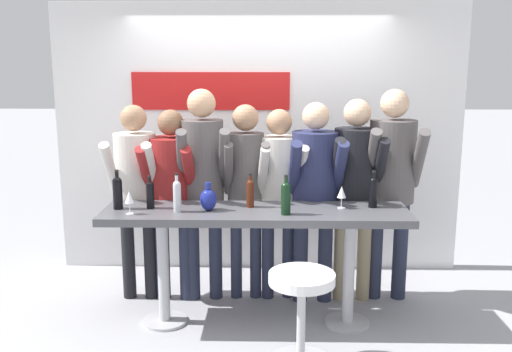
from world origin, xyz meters
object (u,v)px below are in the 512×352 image
Objects in this scene: person_far_right at (355,178)px; wine_glass_1 at (342,193)px; person_center at (246,179)px; wine_bottle_1 at (177,195)px; bar_stool at (301,304)px; wine_bottle_3 at (250,192)px; tasting_table at (256,228)px; person_center_left at (203,171)px; wine_bottle_4 at (118,191)px; person_far_left at (136,181)px; wine_bottle_5 at (286,196)px; person_center_right at (279,183)px; person_rightmost at (392,172)px; wine_glass_0 at (129,198)px; decorative_vase at (208,199)px; wine_bottle_2 at (373,191)px; person_left at (172,185)px; wine_bottle_0 at (150,193)px; person_right at (315,181)px.

person_far_right reaches higher than wine_glass_1.
person_center reaches higher than wine_bottle_1.
wine_bottle_3 reaches higher than bar_stool.
tasting_table is 0.75m from person_center_left.
wine_bottle_3 is 0.88× the size of wine_bottle_4.
person_far_left is 5.67× the size of wine_bottle_5.
person_center_right is at bearing 93.56° from wine_bottle_5.
person_center is 0.93× the size of person_rightmost.
person_far_left is 0.63m from wine_glass_0.
person_far_left is at bearing 140.60° from bar_stool.
person_far_right is at bearing 22.94° from decorative_vase.
wine_bottle_4 reaches higher than wine_glass_0.
person_far_right reaches higher than wine_bottle_1.
wine_bottle_2 is at bearing -26.48° from person_center.
bar_stool is 1.67m from wine_bottle_4.
person_left is 0.92m from person_center_right.
person_center_right is at bearing 44.25° from decorative_vase.
wine_bottle_5 is at bearing -5.91° from wine_bottle_4.
decorative_vase is at bearing -51.25° from person_left.
person_left is 6.41× the size of wine_bottle_0.
wine_bottle_2 is (1.65, -0.37, 0.05)m from person_left.
person_center is 0.99× the size of person_right.
person_right reaches higher than person_center.
person_rightmost is at bearing 20.06° from wine_bottle_3.
wine_bottle_0 is at bearing -137.27° from person_center_left.
person_rightmost is 10.43× the size of wine_glass_1.
person_center_right reaches higher than wine_bottle_1.
tasting_table is 7.66× the size of wine_bottle_4.
wine_bottle_0 is (-0.73, -0.48, -0.02)m from person_center.
decorative_vase is at bearing 10.89° from wine_bottle_1.
person_center_right is at bearing 2.09° from person_far_left.
person_right is at bearing 1.25° from person_left.
person_center is 1.07m from wine_glass_0.
tasting_table is at bearing 3.45° from decorative_vase.
person_right is at bearing 17.46° from wine_bottle_0.
wine_bottle_0 is 0.89× the size of wine_bottle_2.
tasting_table is 1.38× the size of person_center.
wine_bottle_0 is (-1.15, 0.67, 0.61)m from bar_stool.
wine_bottle_0 is 0.25m from wine_bottle_1.
wine_bottle_4 is (-1.56, -0.44, 0.01)m from person_right.
tasting_table is 0.43m from decorative_vase.
wine_bottle_0 is (-1.31, -0.41, -0.01)m from person_right.
tasting_table is 13.41× the size of wine_glass_1.
wine_bottle_3 is at bearing -51.14° from person_center_left.
person_right reaches higher than wine_glass_1.
tasting_table is at bearing -2.21° from wine_bottle_0.
wine_glass_1 is 0.80× the size of decorative_vase.
tasting_table is 7.84× the size of wine_bottle_5.
wine_bottle_5 is (-0.26, -0.57, 0.01)m from person_right.
wine_bottle_5 is at bearing -142.07° from person_rightmost.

